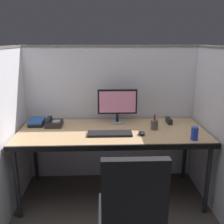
% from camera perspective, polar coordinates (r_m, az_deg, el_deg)
% --- Properties ---
extents(ground_plane, '(8.00, 8.00, 0.00)m').
position_cam_1_polar(ground_plane, '(2.72, 0.32, -21.16)').
color(ground_plane, '#423D38').
extents(cubicle_partition_rear, '(2.21, 0.06, 1.57)m').
position_cam_1_polar(cubicle_partition_rear, '(3.04, -0.30, -0.37)').
color(cubicle_partition_rear, silver).
rests_on(cubicle_partition_rear, ground).
extents(cubicle_partition_left, '(0.06, 1.41, 1.57)m').
position_cam_1_polar(cubicle_partition_left, '(2.67, -21.77, -3.79)').
color(cubicle_partition_left, silver).
rests_on(cubicle_partition_left, ground).
extents(cubicle_partition_right, '(0.06, 1.41, 1.57)m').
position_cam_1_polar(cubicle_partition_right, '(2.74, 21.41, -3.25)').
color(cubicle_partition_right, silver).
rests_on(cubicle_partition_right, ground).
extents(desk, '(1.90, 0.80, 0.74)m').
position_cam_1_polar(desk, '(2.63, 0.05, -5.18)').
color(desk, tan).
rests_on(desk, ground).
extents(monitor_center, '(0.43, 0.17, 0.37)m').
position_cam_1_polar(monitor_center, '(2.81, 1.20, 1.84)').
color(monitor_center, gray).
rests_on(monitor_center, desk).
extents(keyboard_main, '(0.43, 0.15, 0.02)m').
position_cam_1_polar(keyboard_main, '(2.51, -0.48, -4.78)').
color(keyboard_main, black).
rests_on(keyboard_main, desk).
extents(computer_mouse, '(0.06, 0.10, 0.04)m').
position_cam_1_polar(computer_mouse, '(2.52, 6.58, -4.65)').
color(computer_mouse, black).
rests_on(computer_mouse, desk).
extents(desk_phone, '(0.17, 0.19, 0.09)m').
position_cam_1_polar(desk_phone, '(2.82, -12.78, -2.38)').
color(desk_phone, black).
rests_on(desk_phone, desk).
extents(red_stapler, '(0.04, 0.15, 0.06)m').
position_cam_1_polar(red_stapler, '(2.91, 12.47, -1.89)').
color(red_stapler, black).
rests_on(red_stapler, desk).
extents(soda_can, '(0.07, 0.07, 0.12)m').
position_cam_1_polar(soda_can, '(2.49, 17.79, -4.54)').
color(soda_can, '#263FB2').
rests_on(soda_can, desk).
extents(pen_cup, '(0.08, 0.08, 0.16)m').
position_cam_1_polar(pen_cup, '(2.68, 9.34, -2.80)').
color(pen_cup, '#4C4742').
rests_on(pen_cup, desk).
extents(book_stack, '(0.15, 0.21, 0.06)m').
position_cam_1_polar(book_stack, '(2.90, -16.25, -2.14)').
color(book_stack, black).
rests_on(book_stack, desk).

